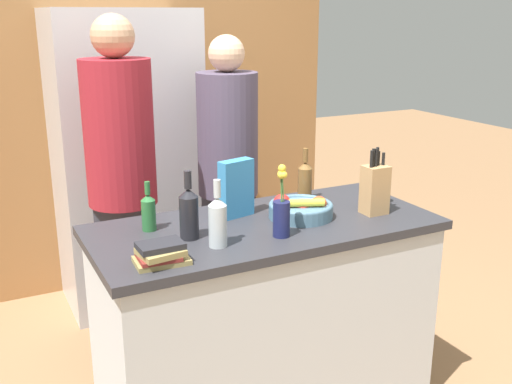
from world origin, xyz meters
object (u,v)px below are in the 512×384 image
refrigerator (127,162)px  person_in_blue (228,170)px  coffee_mug (381,193)px  bottle_wine (189,212)px  person_at_sink (122,174)px  book_stack (161,254)px  cereal_box (236,188)px  fruit_bowl (301,209)px  flower_vase (282,211)px  bottle_water (149,211)px  bottle_oil (218,220)px  bottle_vinegar (305,180)px  knife_block (375,189)px

refrigerator → person_in_blue: 0.75m
coffee_mug → person_in_blue: (-0.45, 0.81, -0.02)m
bottle_wine → person_at_sink: person_at_sink is taller
book_stack → person_at_sink: size_ratio=0.11×
cereal_box → coffee_mug: 0.74m
fruit_bowl → book_stack: (-0.73, -0.21, -0.00)m
fruit_bowl → flower_vase: flower_vase is taller
bottle_wine → bottle_water: size_ratio=1.34×
cereal_box → bottle_wine: size_ratio=0.91×
refrigerator → book_stack: 1.69m
person_in_blue → bottle_oil: bearing=-115.3°
cereal_box → person_in_blue: bearing=68.7°
refrigerator → coffee_mug: (0.87, -1.42, 0.05)m
coffee_mug → bottle_vinegar: 0.38m
flower_vase → bottle_oil: bearing=176.4°
bottle_wine → bottle_vinegar: bearing=18.7°
person_at_sink → refrigerator: bearing=100.1°
fruit_bowl → person_at_sink: size_ratio=0.16×
refrigerator → bottle_oil: refrigerator is taller
bottle_oil → bottle_water: 0.35m
knife_block → cereal_box: (-0.58, 0.25, 0.01)m
book_stack → bottle_water: 0.37m
cereal_box → book_stack: size_ratio=1.27×
cereal_box → person_in_blue: (0.27, 0.68, -0.10)m
knife_block → bottle_water: bearing=165.9°
person_in_blue → fruit_bowl: bearing=-90.0°
bottle_vinegar → person_in_blue: (-0.14, 0.62, -0.07)m
bottle_vinegar → cereal_box: bearing=-170.6°
bottle_vinegar → bottle_wine: bottle_wine is taller
knife_block → flower_vase: (-0.53, -0.07, -0.01)m
fruit_bowl → bottle_oil: 0.50m
fruit_bowl → bottle_vinegar: size_ratio=1.11×
flower_vase → book_stack: 0.54m
book_stack → bottle_vinegar: size_ratio=0.78×
fruit_bowl → book_stack: fruit_bowl is taller
bottle_wine → person_in_blue: bearing=56.8°
coffee_mug → person_in_blue: bearing=119.1°
bottle_oil → bottle_wine: size_ratio=0.95×
bottle_vinegar → bottle_oil: bearing=-149.5°
refrigerator → bottle_wine: size_ratio=6.48×
cereal_box → bottle_oil: bearing=-126.3°
refrigerator → fruit_bowl: refrigerator is taller
coffee_mug → bottle_water: size_ratio=0.50×
book_stack → person_in_blue: 1.28m
coffee_mug → bottle_wine: bottle_wine is taller
coffee_mug → bottle_oil: size_ratio=0.39×
coffee_mug → book_stack: size_ratio=0.52×
person_in_blue → bottle_water: bearing=-133.6°
knife_block → person_in_blue: size_ratio=0.18×
bottle_oil → person_in_blue: 1.10m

